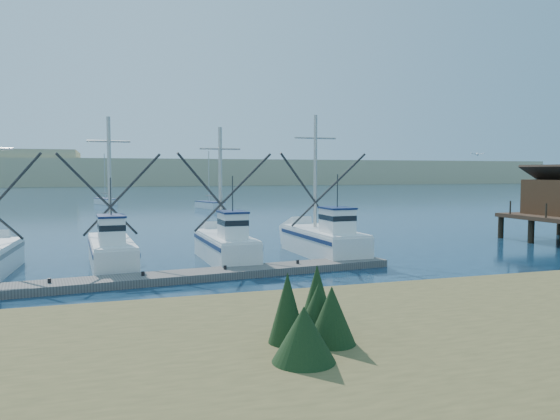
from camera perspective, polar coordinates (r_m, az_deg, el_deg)
name	(u,v)px	position (r m, az deg, el deg)	size (l,w,h in m)	color
ground	(382,295)	(23.53, 10.58, -8.77)	(500.00, 500.00, 0.00)	#0B2134
shore_bank	(267,392)	(11.45, -1.35, -18.47)	(40.00, 10.00, 1.60)	#4C422D
floating_dock	(121,281)	(26.11, -16.30, -7.18)	(28.00, 1.87, 0.37)	#68635D
dune_ridge	(132,172)	(230.40, -15.25, 3.82)	(360.00, 60.00, 10.00)	tan
trawler_fleet	(121,250)	(30.74, -16.33, -4.03)	(27.22, 8.27, 8.76)	white
sailboat_near	(210,205)	(78.10, -7.38, 0.53)	(3.44, 5.90, 8.10)	white
sailboat_far	(105,201)	(91.29, -17.79, 0.87)	(3.60, 6.00, 8.10)	white
flying_gull	(478,154)	(38.90, 19.96, 5.52)	(1.06, 0.19, 0.19)	white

